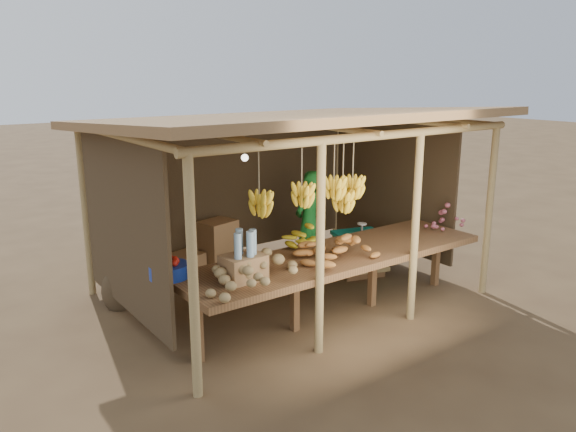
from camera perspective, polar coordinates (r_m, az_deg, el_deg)
ground at (r=7.50m, az=0.00°, el=-7.80°), size 60.00×60.00×0.00m
stall_structure at (r=7.00m, az=-0.75°, el=6.92°), size 4.70×3.50×2.43m
counter at (r=6.55m, az=4.92°, el=-4.30°), size 3.90×1.05×0.80m
potato_heap at (r=5.57m, az=-3.32°, el=-4.96°), size 1.23×0.88×0.37m
sweet_potato_heap at (r=6.26m, az=4.88°, el=-2.88°), size 1.02×0.73×0.36m
onion_heap at (r=7.81m, az=15.65°, el=0.08°), size 0.72×0.48×0.35m
banana_pile at (r=6.62m, az=1.41°, el=-1.92°), size 0.66×0.53×0.35m
tomato_basin at (r=5.85m, az=-12.02°, el=-5.31°), size 0.41×0.41×0.21m
bottle_box at (r=5.65m, az=-4.58°, el=-4.57°), size 0.42×0.33×0.52m
vendor at (r=7.99m, az=2.19°, el=-0.72°), size 0.63×0.50×1.51m
tarp_crate at (r=8.15m, az=7.22°, el=-3.66°), size 0.80×0.74×0.79m
carton_stack at (r=8.02m, az=-8.24°, el=-3.85°), size 1.10×0.49×0.78m
burlap_sacks at (r=7.34m, az=-15.26°, el=-6.64°), size 0.85×0.44×0.60m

